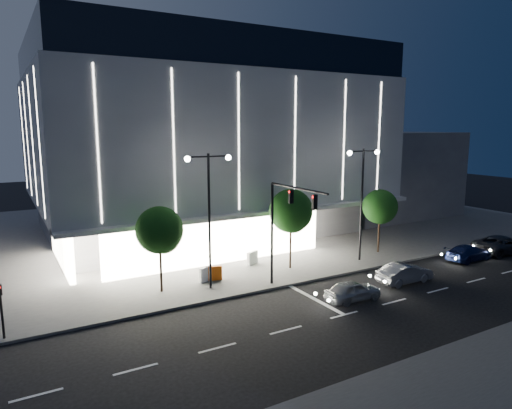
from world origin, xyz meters
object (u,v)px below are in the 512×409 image
object	(u,v)px
traffic_mast	(284,216)
barrier_d	(252,258)
car_second	(405,273)
street_lamp_east	(362,188)
car_fourth	(503,244)
street_lamp_west	(209,201)
tree_mid	(291,213)
tree_right	(380,209)
car_third	(468,253)
ped_signal_far	(1,305)
barrier_c	(214,273)
barrier_b	(206,274)
car_lead	(353,291)
tree_left	(160,233)

from	to	relation	value
traffic_mast	barrier_d	xyz separation A→B (m)	(1.00, 5.93, -4.38)
traffic_mast	car_second	distance (m)	9.69
street_lamp_east	car_fourth	size ratio (longest dim) A/B	1.65
street_lamp_west	tree_mid	distance (m)	7.28
car_second	car_fourth	world-z (taller)	car_fourth
street_lamp_east	tree_right	xyz separation A→B (m)	(3.03, 1.02, -2.07)
tree_right	car_third	world-z (taller)	tree_right
traffic_mast	ped_signal_far	xyz separation A→B (m)	(-16.00, 1.16, -3.14)
ped_signal_far	barrier_c	bearing A→B (deg)	12.32
tree_right	barrier_c	distance (m)	15.52
barrier_c	barrier_d	xyz separation A→B (m)	(4.15, 1.96, 0.00)
tree_right	barrier_d	world-z (taller)	tree_right
tree_mid	car_second	distance (m)	9.00
street_lamp_east	barrier_b	xyz separation A→B (m)	(-12.70, 1.39, -5.31)
car_fourth	barrier_c	bearing A→B (deg)	83.82
tree_right	street_lamp_east	bearing A→B (deg)	-161.37
barrier_c	barrier_d	world-z (taller)	same
street_lamp_east	car_second	world-z (taller)	street_lamp_east
tree_mid	car_lead	xyz separation A→B (m)	(-0.10, -7.07, -3.70)
car_lead	street_lamp_west	bearing A→B (deg)	50.51
car_lead	street_lamp_east	bearing A→B (deg)	-43.51
ped_signal_far	tree_mid	distance (m)	19.35
tree_mid	barrier_c	bearing A→B (deg)	177.37
car_second	barrier_b	xyz separation A→B (m)	(-11.94, 6.74, -0.03)
car_third	barrier_d	bearing A→B (deg)	62.95
tree_left	tree_mid	size ratio (longest dim) A/B	0.93
tree_left	barrier_c	bearing A→B (deg)	4.24
street_lamp_east	car_third	bearing A→B (deg)	-27.53
tree_right	barrier_d	distance (m)	11.71
traffic_mast	barrier_c	xyz separation A→B (m)	(-3.15, 3.97, -4.38)
ped_signal_far	car_fourth	xyz separation A→B (m)	(37.34, -2.67, -1.13)
street_lamp_east	tree_mid	size ratio (longest dim) A/B	1.46
ped_signal_far	tree_mid	bearing A→B (deg)	7.55
street_lamp_west	car_lead	xyz separation A→B (m)	(6.93, -6.05, -5.33)
car_third	tree_mid	bearing A→B (deg)	67.56
street_lamp_east	car_lead	xyz separation A→B (m)	(-6.07, -6.05, -5.33)
traffic_mast	car_fourth	bearing A→B (deg)	-4.04
street_lamp_west	tree_mid	bearing A→B (deg)	8.26
street_lamp_west	car_third	xyz separation A→B (m)	(20.85, -4.09, -5.32)
car_third	street_lamp_east	bearing A→B (deg)	60.32
street_lamp_west	tree_mid	world-z (taller)	street_lamp_west
tree_right	car_lead	size ratio (longest dim) A/B	1.49
car_lead	barrier_d	bearing A→B (deg)	13.31
street_lamp_east	tree_right	bearing A→B (deg)	18.63
traffic_mast	tree_left	distance (m)	7.95
ped_signal_far	barrier_d	bearing A→B (deg)	15.67
traffic_mast	tree_mid	xyz separation A→B (m)	(3.03, 3.68, -0.69)
car_fourth	street_lamp_west	bearing A→B (deg)	87.07
street_lamp_west	car_second	distance (m)	14.36
car_third	car_fourth	size ratio (longest dim) A/B	0.80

